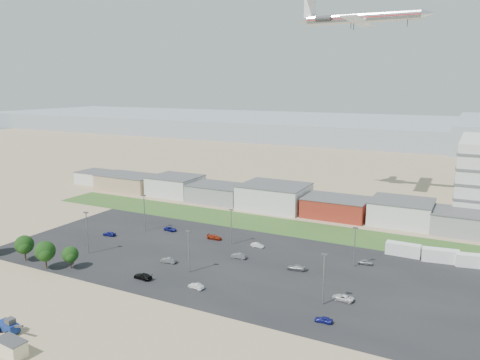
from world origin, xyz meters
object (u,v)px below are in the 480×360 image
Objects in this scene: parked_car_12 at (296,268)px; parked_car_13 at (196,286)px; parked_car_2 at (324,320)px; parked_car_5 at (109,234)px; parked_car_0 at (343,298)px; parked_car_11 at (257,245)px; parked_car_8 at (366,262)px; box_trailer_a at (403,249)px; airliner at (362,17)px; parked_car_9 at (170,229)px; parked_car_6 at (214,237)px; telehandler at (8,325)px; parked_car_3 at (143,276)px; parked_car_7 at (239,256)px; parked_car_4 at (169,260)px; portable_shed at (11,348)px.

parked_car_12 is 24.27m from parked_car_13.
parked_car_5 is at bearing -109.23° from parked_car_2.
parked_car_0 is at bearing 113.76° from parked_car_13.
parked_car_13 reaches higher than parked_car_11.
parked_car_12 reaches higher than parked_car_8.
parked_car_2 is (-7.51, -41.68, -1.00)m from box_trailer_a.
parked_car_11 is (-10.49, -59.22, -63.47)m from airliner.
airliner is 94.53m from parked_car_9.
parked_car_12 is (3.97, -69.10, -63.41)m from airliner.
parked_car_0 is 46.32m from parked_car_6.
parked_car_13 is at bearing 63.95° from telehandler.
airliner reaches higher than parked_car_3.
parked_car_2 is 0.93× the size of parked_car_11.
parked_car_12 is at bearing -120.87° from parked_car_0.
parked_car_0 is 17.16m from parked_car_12.
parked_car_5 is 70.12m from parked_car_8.
parked_car_9 is (-27.90, 10.38, -0.09)m from parked_car_7.
parked_car_12 is (-13.48, -10.79, 0.05)m from parked_car_8.
parked_car_0 is 1.07× the size of parked_car_7.
airliner is at bearing -9.96° from parked_car_11.
parked_car_6 is (-23.80, -58.81, -63.41)m from airliner.
parked_car_2 is 24.22m from parked_car_12.
parked_car_12 is (-13.71, 10.33, 0.04)m from parked_car_0.
airliner is 11.51× the size of parked_car_9.
parked_car_12 is at bearing 130.13° from parked_car_3.
telehandler is 1.94× the size of parked_car_11.
parked_car_3 is (-48.61, -41.33, -0.89)m from box_trailer_a.
parked_car_4 is 47.00m from parked_car_8.
parked_car_12 is (14.46, -9.88, 0.06)m from parked_car_11.
parked_car_0 is 1.21× the size of parked_car_11.
parked_car_12 is (34.35, 48.69, -0.78)m from telehandler.
parked_car_13 is at bearing -96.21° from parked_car_2.
airliner is at bearing 83.65° from portable_shed.
parked_car_12 is at bearing -98.02° from parked_car_9.
parked_car_6 reaches higher than parked_car_12.
parked_car_3 is 24.49m from parked_car_7.
parked_car_8 is at bearing -173.23° from parked_car_0.
box_trailer_a reaches higher than parked_car_3.
parked_car_3 reaches higher than parked_car_9.
parked_car_13 is at bearing -130.15° from box_trailer_a.
parked_car_3 reaches higher than parked_car_0.
parked_car_5 is 42.57m from parked_car_11.
airliner is at bearing 156.67° from parked_car_4.
telehandler is 1.72× the size of parked_car_7.
parked_car_4 is at bearing -54.87° from parked_car_7.
parked_car_13 reaches higher than parked_car_2.
parked_car_11 is at bearing 137.95° from parked_car_4.
portable_shed reaches higher than parked_car_4.
box_trailer_a is 42.36m from parked_car_2.
portable_shed reaches higher than parked_car_3.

